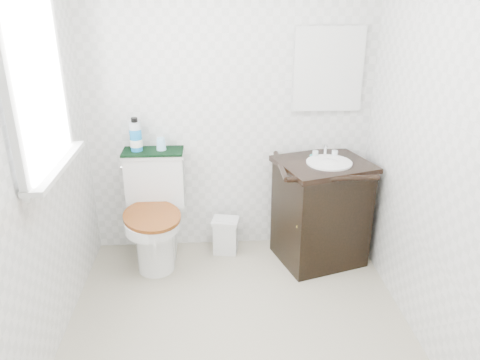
{
  "coord_description": "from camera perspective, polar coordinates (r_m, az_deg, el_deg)",
  "views": [
    {
      "loc": [
        -0.14,
        -2.29,
        2.02
      ],
      "look_at": [
        0.05,
        0.75,
        0.76
      ],
      "focal_mm": 35.0,
      "sensor_mm": 36.0,
      "label": 1
    }
  ],
  "objects": [
    {
      "name": "window",
      "position": [
        2.75,
        -23.72,
        10.8
      ],
      "size": [
        0.02,
        0.7,
        0.9
      ],
      "primitive_type": "cube",
      "color": "white",
      "rests_on": "wall_left"
    },
    {
      "name": "wall_right",
      "position": [
        2.73,
        23.68,
        3.1
      ],
      "size": [
        0.0,
        2.4,
        2.4
      ],
      "primitive_type": "plane",
      "rotation": [
        1.57,
        0.0,
        -1.57
      ],
      "color": "white",
      "rests_on": "ground"
    },
    {
      "name": "wall_back",
      "position": [
        3.59,
        -1.24,
        9.32
      ],
      "size": [
        2.4,
        0.0,
        2.4
      ],
      "primitive_type": "plane",
      "rotation": [
        1.57,
        0.0,
        0.0
      ],
      "color": "white",
      "rests_on": "ground"
    },
    {
      "name": "toilet",
      "position": [
        3.68,
        -10.26,
        -4.46
      ],
      "size": [
        0.52,
        0.69,
        0.86
      ],
      "color": "white",
      "rests_on": "floor"
    },
    {
      "name": "cup",
      "position": [
        3.59,
        -9.6,
        4.36
      ],
      "size": [
        0.07,
        0.07,
        0.09
      ],
      "primitive_type": "cone",
      "color": "#97D1F7",
      "rests_on": "towel"
    },
    {
      "name": "mirror",
      "position": [
        3.62,
        10.72,
        13.09
      ],
      "size": [
        0.5,
        0.02,
        0.6
      ],
      "primitive_type": "cube",
      "color": "silver",
      "rests_on": "wall_back"
    },
    {
      "name": "vanity",
      "position": [
        3.66,
        9.83,
        -3.53
      ],
      "size": [
        0.78,
        0.72,
        0.92
      ],
      "color": "black",
      "rests_on": "floor"
    },
    {
      "name": "wall_front",
      "position": [
        1.37,
        3.13,
        -14.24
      ],
      "size": [
        2.4,
        0.0,
        2.4
      ],
      "primitive_type": "plane",
      "rotation": [
        -1.57,
        0.0,
        0.0
      ],
      "color": "white",
      "rests_on": "ground"
    },
    {
      "name": "soap_bar",
      "position": [
        3.62,
        8.97,
        3.02
      ],
      "size": [
        0.07,
        0.04,
        0.02
      ],
      "primitive_type": "ellipsoid",
      "color": "#197871",
      "rests_on": "vanity"
    },
    {
      "name": "trash_bin",
      "position": [
        3.82,
        -1.76,
        -6.76
      ],
      "size": [
        0.23,
        0.2,
        0.3
      ],
      "color": "silver",
      "rests_on": "floor"
    },
    {
      "name": "wall_left",
      "position": [
        2.62,
        -24.87,
        2.09
      ],
      "size": [
        0.0,
        2.4,
        2.4
      ],
      "primitive_type": "plane",
      "rotation": [
        1.57,
        0.0,
        1.57
      ],
      "color": "white",
      "rests_on": "ground"
    },
    {
      "name": "floor",
      "position": [
        3.06,
        -0.04,
        -18.81
      ],
      "size": [
        2.4,
        2.4,
        0.0
      ],
      "primitive_type": "plane",
      "color": "#AEA68C",
      "rests_on": "ground"
    },
    {
      "name": "towel",
      "position": [
        3.6,
        -10.59,
        3.44
      ],
      "size": [
        0.46,
        0.22,
        0.02
      ],
      "primitive_type": "cube",
      "color": "black",
      "rests_on": "toilet"
    },
    {
      "name": "mouthwash_bottle",
      "position": [
        3.58,
        -12.6,
        5.29
      ],
      "size": [
        0.09,
        0.09,
        0.26
      ],
      "color": "#1678C1",
      "rests_on": "towel"
    }
  ]
}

